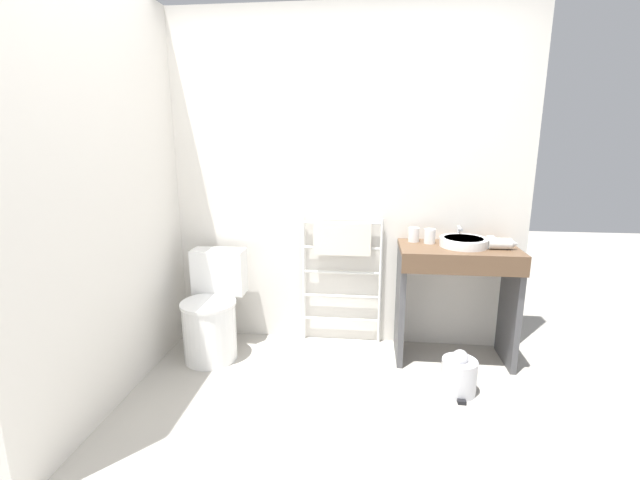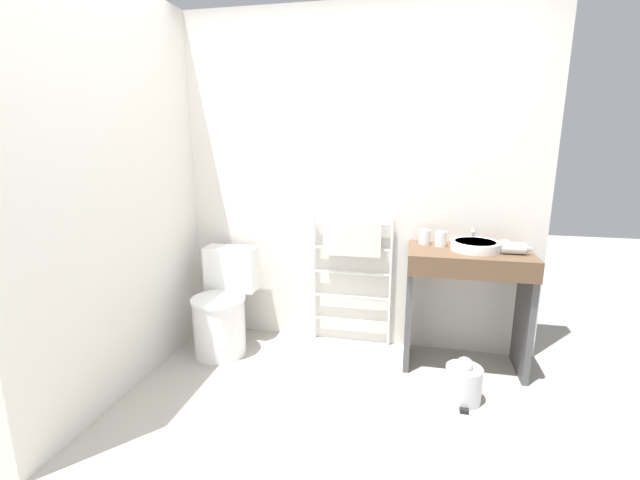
# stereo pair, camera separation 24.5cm
# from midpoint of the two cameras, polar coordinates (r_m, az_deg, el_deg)

# --- Properties ---
(ground_plane) EXTENTS (12.00, 12.00, 0.00)m
(ground_plane) POSITION_cam_midpoint_polar(r_m,az_deg,el_deg) (2.33, 1.13, -28.79)
(ground_plane) COLOR #A8A399
(wall_back) EXTENTS (2.75, 0.12, 2.49)m
(wall_back) POSITION_cam_midpoint_polar(r_m,az_deg,el_deg) (3.25, 6.43, 7.51)
(wall_back) COLOR silver
(wall_back) RESTS_ON ground_plane
(wall_side) EXTENTS (0.12, 2.15, 2.49)m
(wall_side) POSITION_cam_midpoint_polar(r_m,az_deg,el_deg) (2.95, -21.89, 6.10)
(wall_side) COLOR silver
(wall_side) RESTS_ON ground_plane
(toilet) EXTENTS (0.39, 0.54, 0.77)m
(toilet) POSITION_cam_midpoint_polar(r_m,az_deg,el_deg) (3.30, -10.75, -9.12)
(toilet) COLOR white
(toilet) RESTS_ON ground_plane
(towel_radiator) EXTENTS (0.62, 0.06, 0.99)m
(towel_radiator) POSITION_cam_midpoint_polar(r_m,az_deg,el_deg) (3.23, 6.44, -1.88)
(towel_radiator) COLOR white
(towel_radiator) RESTS_ON ground_plane
(vanity_counter) EXTENTS (0.80, 0.45, 0.84)m
(vanity_counter) POSITION_cam_midpoint_polar(r_m,az_deg,el_deg) (3.12, 21.16, -6.46)
(vanity_counter) COLOR brown
(vanity_counter) RESTS_ON ground_plane
(sink_basin) EXTENTS (0.32, 0.32, 0.06)m
(sink_basin) POSITION_cam_midpoint_polar(r_m,az_deg,el_deg) (3.07, 22.17, -0.71)
(sink_basin) COLOR white
(sink_basin) RESTS_ON vanity_counter
(faucet) EXTENTS (0.02, 0.10, 0.11)m
(faucet) POSITION_cam_midpoint_polar(r_m,az_deg,el_deg) (3.22, 21.76, 0.65)
(faucet) COLOR silver
(faucet) RESTS_ON vanity_counter
(cup_near_wall) EXTENTS (0.08, 0.08, 0.10)m
(cup_near_wall) POSITION_cam_midpoint_polar(r_m,az_deg,el_deg) (3.13, 15.96, 0.37)
(cup_near_wall) COLOR white
(cup_near_wall) RESTS_ON vanity_counter
(cup_near_edge) EXTENTS (0.08, 0.08, 0.10)m
(cup_near_edge) POSITION_cam_midpoint_polar(r_m,az_deg,el_deg) (3.10, 17.98, 0.13)
(cup_near_edge) COLOR white
(cup_near_edge) RESTS_ON vanity_counter
(hair_dryer) EXTENTS (0.20, 0.16, 0.08)m
(hair_dryer) POSITION_cam_midpoint_polar(r_m,az_deg,el_deg) (3.08, 26.62, -0.97)
(hair_dryer) COLOR white
(hair_dryer) RESTS_ON vanity_counter
(trash_bin) EXTENTS (0.22, 0.25, 0.29)m
(trash_bin) POSITION_cam_midpoint_polar(r_m,az_deg,el_deg) (2.91, 21.00, -17.41)
(trash_bin) COLOR silver
(trash_bin) RESTS_ON ground_plane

